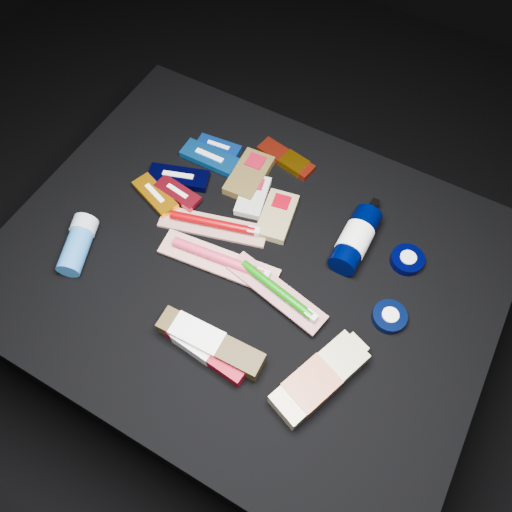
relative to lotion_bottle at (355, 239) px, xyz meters
The scene contains 21 objects.
ground 0.48m from the lotion_bottle, 141.62° to the right, with size 3.00×3.00×0.00m, color black.
cloth_table 0.32m from the lotion_bottle, 141.62° to the right, with size 0.98×0.78×0.40m, color black.
luna_bar_0 0.39m from the lotion_bottle, 166.69° to the left, with size 0.11×0.05×0.01m.
luna_bar_1 0.38m from the lotion_bottle, behind, with size 0.13×0.05×0.02m.
luna_bar_2 0.41m from the lotion_bottle, behind, with size 0.14×0.09×0.02m.
luna_bar_3 0.43m from the lotion_bottle, 166.85° to the right, with size 0.12×0.08×0.01m.
luna_bar_4 0.39m from the lotion_bottle, 169.43° to the right, with size 0.11×0.05×0.01m.
clif_bar_0 0.28m from the lotion_bottle, 168.76° to the left, with size 0.08×0.13×0.02m.
clif_bar_1 0.24m from the lotion_bottle, behind, with size 0.08×0.12×0.02m.
clif_bar_2 0.17m from the lotion_bottle, behind, with size 0.09×0.13×0.02m.
power_bar 0.26m from the lotion_bottle, 148.88° to the left, with size 0.14×0.07×0.02m.
lotion_bottle is the anchor object (origin of this frame).
cream_tin_upper 0.11m from the lotion_bottle, 10.14° to the left, with size 0.07×0.07×0.02m.
cream_tin_lower 0.17m from the lotion_bottle, 42.59° to the right, with size 0.07×0.07×0.02m.
bodywash_bottle 0.30m from the lotion_bottle, 78.75° to the right, with size 0.12×0.20×0.04m.
deodorant_stick 0.56m from the lotion_bottle, 149.90° to the right, with size 0.09×0.13×0.05m.
toothbrush_pack_0 0.29m from the lotion_bottle, 159.93° to the right, with size 0.23×0.11×0.03m.
toothbrush_pack_1 0.27m from the lotion_bottle, 142.11° to the right, with size 0.25×0.08×0.03m.
toothbrush_pack_2 0.19m from the lotion_bottle, 115.17° to the right, with size 0.22×0.09×0.02m.
toothpaste_carton_red 0.37m from the lotion_bottle, 114.19° to the right, with size 0.18×0.05×0.03m.
toothpaste_carton_green 0.36m from the lotion_bottle, 114.62° to the right, with size 0.20×0.05×0.04m.
Camera 1 is at (0.25, -0.41, 1.28)m, focal length 35.00 mm.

